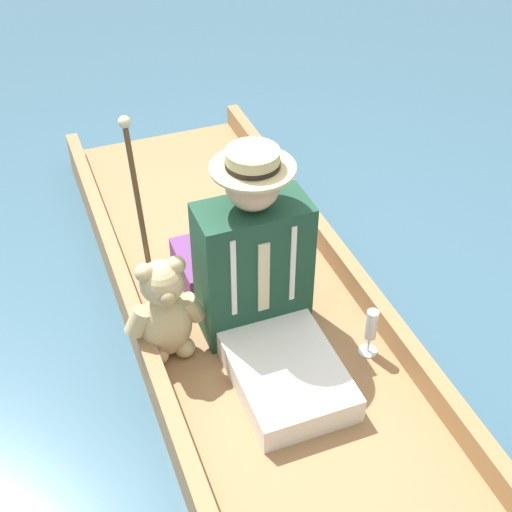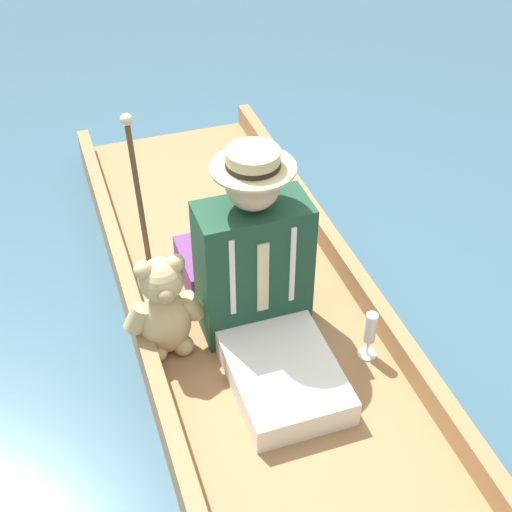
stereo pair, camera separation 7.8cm
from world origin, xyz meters
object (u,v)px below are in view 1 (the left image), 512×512
(teddy_bear, at_px, (165,312))
(walking_cane, at_px, (141,221))
(wine_glass, at_px, (371,328))
(seated_person, at_px, (261,283))

(teddy_bear, relative_size, walking_cane, 0.51)
(teddy_bear, xyz_separation_m, wine_glass, (-0.71, 0.28, -0.08))
(seated_person, bearing_deg, walking_cane, -41.01)
(seated_person, xyz_separation_m, wine_glass, (-0.36, 0.22, -0.16))
(teddy_bear, bearing_deg, seated_person, 170.79)
(seated_person, relative_size, teddy_bear, 1.77)
(seated_person, height_order, walking_cane, walking_cane)
(walking_cane, bearing_deg, teddy_bear, 96.23)
(wine_glass, height_order, walking_cane, walking_cane)
(seated_person, bearing_deg, wine_glass, 138.04)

